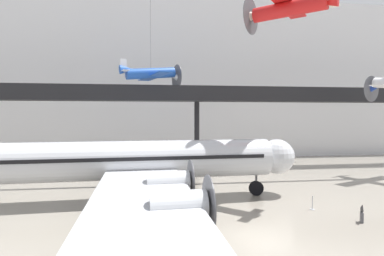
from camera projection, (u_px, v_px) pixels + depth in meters
The scene contains 8 objects.
ground_plane at pixel (258, 240), 17.45m from camera, with size 260.00×260.00×0.00m, color gray.
hangar_back_wall at pixel (188, 79), 51.55m from camera, with size 140.00×3.00×27.19m.
mezzanine_walkway at pixel (198, 99), 40.43m from camera, with size 110.00×3.20×11.15m.
airliner_silver_main at pixel (130, 161), 25.04m from camera, with size 29.97×33.93×9.68m.
suspended_plane_blue_trainer at pixel (151, 74), 37.93m from camera, with size 8.07×9.55×11.54m.
suspended_plane_red_highwing at pixel (289, 8), 25.27m from camera, with size 7.78×7.92×7.65m.
stanchion_barrier at pixel (312, 205), 23.00m from camera, with size 0.36×0.36×1.08m.
info_sign_pedestal at pixel (362, 216), 20.24m from camera, with size 0.36×0.72×1.24m.
Camera 1 is at (-6.07, -16.51, 7.26)m, focal length 28.00 mm.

